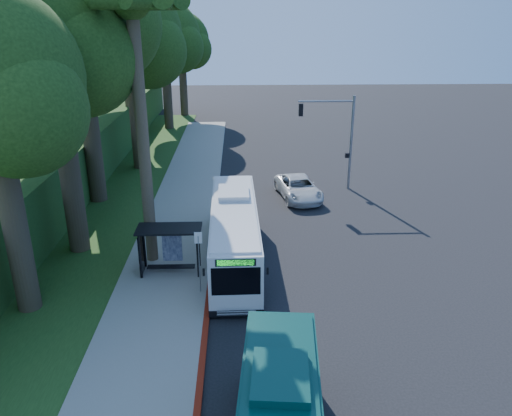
{
  "coord_description": "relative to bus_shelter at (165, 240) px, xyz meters",
  "views": [
    {
      "loc": [
        -3.51,
        -25.71,
        12.38
      ],
      "look_at": [
        -2.55,
        1.0,
        1.99
      ],
      "focal_mm": 35.0,
      "sensor_mm": 36.0,
      "label": 1
    }
  ],
  "objects": [
    {
      "name": "palm_tree",
      "position": [
        -0.94,
        1.36,
        10.57
      ],
      "size": [
        4.2,
        4.2,
        14.4
      ],
      "color": "#4C3F2D",
      "rests_on": "ground"
    },
    {
      "name": "tree_5",
      "position": [
        -3.16,
        42.84,
        7.16
      ],
      "size": [
        7.35,
        7.0,
        12.86
      ],
      "color": "#382B1E",
      "rests_on": "ground"
    },
    {
      "name": "ground",
      "position": [
        7.26,
        2.86,
        -1.81
      ],
      "size": [
        140.0,
        140.0,
        0.0
      ],
      "primitive_type": "plane",
      "color": "black",
      "rests_on": "ground"
    },
    {
      "name": "tree_1",
      "position": [
        -6.12,
        10.84,
        10.92
      ],
      "size": [
        10.5,
        10.0,
        18.26
      ],
      "color": "#382B1E",
      "rests_on": "ground"
    },
    {
      "name": "grass_verge",
      "position": [
        -5.74,
        7.86,
        -1.78
      ],
      "size": [
        8.0,
        70.0,
        0.06
      ],
      "primitive_type": "cube",
      "color": "#234719",
      "rests_on": "ground"
    },
    {
      "name": "red_curb",
      "position": [
        2.26,
        -1.14,
        -1.74
      ],
      "size": [
        0.25,
        30.0,
        0.13
      ],
      "primitive_type": "cube",
      "color": "maroon",
      "rests_on": "ground"
    },
    {
      "name": "tree_2",
      "position": [
        -4.64,
        18.84,
        8.67
      ],
      "size": [
        8.82,
        8.4,
        15.12
      ],
      "color": "#382B1E",
      "rests_on": "ground"
    },
    {
      "name": "pickup",
      "position": [
        8.01,
        10.88,
        -1.05
      ],
      "size": [
        3.36,
        5.81,
        1.52
      ],
      "primitive_type": "imported",
      "rotation": [
        0.0,
        0.0,
        0.16
      ],
      "color": "silver",
      "rests_on": "ground"
    },
    {
      "name": "tree_3",
      "position": [
        -6.62,
        26.84,
        10.17
      ],
      "size": [
        10.08,
        9.6,
        17.28
      ],
      "color": "#382B1E",
      "rests_on": "ground"
    },
    {
      "name": "tree_0",
      "position": [
        -5.14,
        2.84,
        9.4
      ],
      "size": [
        8.4,
        8.0,
        15.7
      ],
      "color": "#382B1E",
      "rests_on": "ground"
    },
    {
      "name": "white_bus",
      "position": [
        3.47,
        1.35,
        -0.17
      ],
      "size": [
        2.59,
        11.28,
        3.35
      ],
      "rotation": [
        0.0,
        0.0,
        0.02
      ],
      "color": "silver",
      "rests_on": "ground"
    },
    {
      "name": "traffic_signal_pole",
      "position": [
        11.04,
        12.86,
        2.62
      ],
      "size": [
        4.1,
        0.3,
        7.0
      ],
      "color": "gray",
      "rests_on": "ground"
    },
    {
      "name": "stop_sign_pole",
      "position": [
        1.86,
        -2.14,
        0.28
      ],
      "size": [
        0.35,
        0.06,
        3.17
      ],
      "color": "gray",
      "rests_on": "ground"
    },
    {
      "name": "tree_4",
      "position": [
        -4.14,
        34.84,
        7.92
      ],
      "size": [
        8.4,
        8.0,
        14.14
      ],
      "color": "#382B1E",
      "rests_on": "ground"
    },
    {
      "name": "sidewalk",
      "position": [
        -0.04,
        2.86,
        -1.75
      ],
      "size": [
        4.5,
        70.0,
        0.12
      ],
      "primitive_type": "cube",
      "color": "gray",
      "rests_on": "ground"
    },
    {
      "name": "bus_shelter",
      "position": [
        0.0,
        0.0,
        0.0
      ],
      "size": [
        3.2,
        1.51,
        2.55
      ],
      "color": "black",
      "rests_on": "ground"
    }
  ]
}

